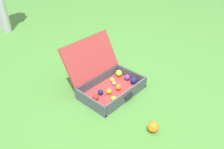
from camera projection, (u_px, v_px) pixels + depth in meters
ground_plane at (117, 95)px, 2.27m from camera, size 16.00×16.00×0.00m
open_suitcase at (107, 80)px, 2.29m from camera, size 0.62×0.62×0.48m
stray_ball_on_grass at (153, 127)px, 1.85m from camera, size 0.10×0.10×0.10m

